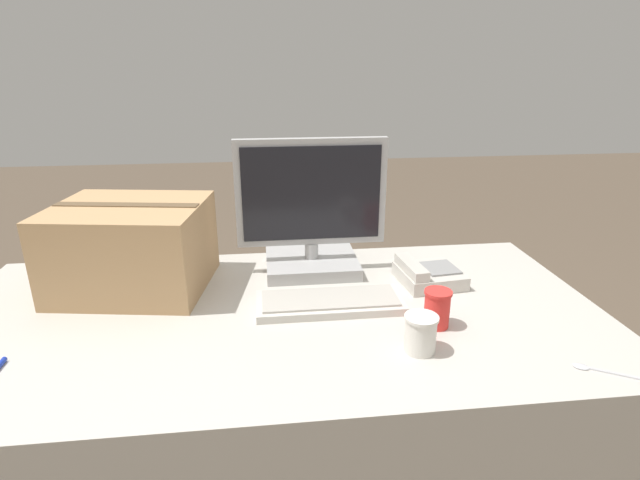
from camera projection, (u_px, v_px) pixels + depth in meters
office_desk at (281, 422)px, 1.50m from camera, size 1.80×0.90×0.74m
monitor at (311, 219)px, 1.59m from camera, size 0.47×0.25×0.43m
keyboard at (330, 302)px, 1.40m from camera, size 0.41×0.17×0.03m
desk_phone at (427, 274)px, 1.54m from camera, size 0.20×0.20×0.07m
paper_cup_left at (420, 333)px, 1.17m from camera, size 0.08×0.08×0.09m
paper_cup_right at (437, 308)px, 1.28m from camera, size 0.07×0.07×0.10m
spoon at (596, 370)px, 1.11m from camera, size 0.14×0.09×0.00m
cardboard_box at (132, 247)px, 1.48m from camera, size 0.48×0.42×0.26m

